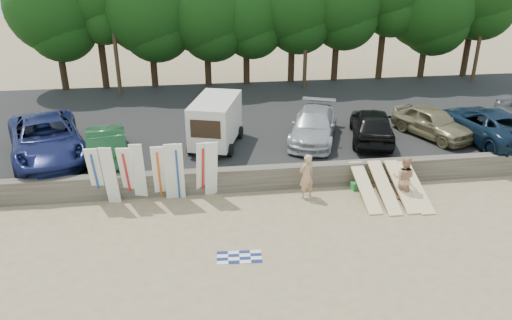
{
  "coord_description": "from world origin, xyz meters",
  "views": [
    {
      "loc": [
        -5.49,
        -15.78,
        9.7
      ],
      "look_at": [
        -2.98,
        3.0,
        1.34
      ],
      "focal_mm": 35.0,
      "sensor_mm": 36.0,
      "label": 1
    }
  ],
  "objects_px": {
    "box_trailer": "(216,120)",
    "beachgoer_b": "(404,178)",
    "car_3": "(372,125)",
    "car_1": "(106,143)",
    "car_5": "(485,124)",
    "car_0": "(46,138)",
    "car_4": "(432,122)",
    "car_2": "(314,126)",
    "cooler": "(356,186)",
    "beachgoer_a": "(306,176)"
  },
  "relations": [
    {
      "from": "car_5",
      "to": "car_0",
      "type": "bearing_deg",
      "value": -8.99
    },
    {
      "from": "beachgoer_b",
      "to": "cooler",
      "type": "height_order",
      "value": "beachgoer_b"
    },
    {
      "from": "car_2",
      "to": "beachgoer_a",
      "type": "bearing_deg",
      "value": -87.33
    },
    {
      "from": "box_trailer",
      "to": "car_2",
      "type": "bearing_deg",
      "value": 18.89
    },
    {
      "from": "car_0",
      "to": "beachgoer_a",
      "type": "height_order",
      "value": "car_0"
    },
    {
      "from": "car_3",
      "to": "car_4",
      "type": "relative_size",
      "value": 1.1
    },
    {
      "from": "cooler",
      "to": "beachgoer_b",
      "type": "bearing_deg",
      "value": -47.74
    },
    {
      "from": "car_4",
      "to": "beachgoer_b",
      "type": "relative_size",
      "value": 2.34
    },
    {
      "from": "car_2",
      "to": "cooler",
      "type": "height_order",
      "value": "car_2"
    },
    {
      "from": "car_0",
      "to": "car_1",
      "type": "height_order",
      "value": "car_0"
    },
    {
      "from": "box_trailer",
      "to": "car_1",
      "type": "relative_size",
      "value": 0.85
    },
    {
      "from": "car_1",
      "to": "cooler",
      "type": "xyz_separation_m",
      "value": [
        10.56,
        -3.05,
        -1.31
      ]
    },
    {
      "from": "car_0",
      "to": "car_3",
      "type": "bearing_deg",
      "value": -18.03
    },
    {
      "from": "car_3",
      "to": "car_5",
      "type": "xyz_separation_m",
      "value": [
        5.54,
        -0.58,
        -0.02
      ]
    },
    {
      "from": "car_3",
      "to": "car_1",
      "type": "bearing_deg",
      "value": 17.72
    },
    {
      "from": "car_2",
      "to": "car_4",
      "type": "distance_m",
      "value": 5.93
    },
    {
      "from": "car_4",
      "to": "cooler",
      "type": "bearing_deg",
      "value": -165.89
    },
    {
      "from": "car_2",
      "to": "car_4",
      "type": "bearing_deg",
      "value": 16.54
    },
    {
      "from": "car_3",
      "to": "car_4",
      "type": "bearing_deg",
      "value": -162.78
    },
    {
      "from": "box_trailer",
      "to": "beachgoer_a",
      "type": "bearing_deg",
      "value": -35.24
    },
    {
      "from": "car_4",
      "to": "car_5",
      "type": "relative_size",
      "value": 0.76
    },
    {
      "from": "car_0",
      "to": "car_1",
      "type": "distance_m",
      "value": 2.75
    },
    {
      "from": "car_1",
      "to": "car_2",
      "type": "bearing_deg",
      "value": 176.68
    },
    {
      "from": "car_2",
      "to": "car_5",
      "type": "relative_size",
      "value": 0.89
    },
    {
      "from": "car_0",
      "to": "car_1",
      "type": "relative_size",
      "value": 1.38
    },
    {
      "from": "box_trailer",
      "to": "beachgoer_b",
      "type": "xyz_separation_m",
      "value": [
        7.25,
        -5.04,
        -1.06
      ]
    },
    {
      "from": "car_1",
      "to": "car_3",
      "type": "xyz_separation_m",
      "value": [
        12.47,
        0.63,
        0.04
      ]
    },
    {
      "from": "car_2",
      "to": "car_5",
      "type": "xyz_separation_m",
      "value": [
        8.31,
        -1.04,
        0.06
      ]
    },
    {
      "from": "car_2",
      "to": "car_1",
      "type": "bearing_deg",
      "value": -153.92
    },
    {
      "from": "car_4",
      "to": "cooler",
      "type": "distance_m",
      "value": 6.46
    },
    {
      "from": "car_3",
      "to": "beachgoer_a",
      "type": "bearing_deg",
      "value": 59.34
    },
    {
      "from": "car_0",
      "to": "car_5",
      "type": "distance_m",
      "value": 20.7
    },
    {
      "from": "car_0",
      "to": "beachgoer_b",
      "type": "xyz_separation_m",
      "value": [
        14.85,
        -4.67,
        -0.67
      ]
    },
    {
      "from": "beachgoer_a",
      "to": "car_0",
      "type": "bearing_deg",
      "value": -43.3
    },
    {
      "from": "car_3",
      "to": "cooler",
      "type": "xyz_separation_m",
      "value": [
        -1.9,
        -3.68,
        -1.35
      ]
    },
    {
      "from": "car_2",
      "to": "car_5",
      "type": "bearing_deg",
      "value": 12.55
    },
    {
      "from": "box_trailer",
      "to": "car_1",
      "type": "height_order",
      "value": "box_trailer"
    },
    {
      "from": "car_2",
      "to": "beachgoer_b",
      "type": "xyz_separation_m",
      "value": [
        2.47,
        -5.19,
        -0.51
      ]
    },
    {
      "from": "car_0",
      "to": "beachgoer_b",
      "type": "bearing_deg",
      "value": -35.71
    },
    {
      "from": "car_3",
      "to": "car_5",
      "type": "height_order",
      "value": "car_3"
    },
    {
      "from": "car_5",
      "to": "cooler",
      "type": "bearing_deg",
      "value": 15.09
    },
    {
      "from": "car_1",
      "to": "car_5",
      "type": "distance_m",
      "value": 18.0
    },
    {
      "from": "car_4",
      "to": "box_trailer",
      "type": "bearing_deg",
      "value": 156.13
    },
    {
      "from": "car_5",
      "to": "beachgoer_a",
      "type": "bearing_deg",
      "value": 12.36
    },
    {
      "from": "car_1",
      "to": "beachgoer_b",
      "type": "xyz_separation_m",
      "value": [
        12.16,
        -4.1,
        -0.54
      ]
    },
    {
      "from": "car_4",
      "to": "car_0",
      "type": "bearing_deg",
      "value": 157.68
    },
    {
      "from": "car_0",
      "to": "car_1",
      "type": "xyz_separation_m",
      "value": [
        2.69,
        -0.57,
        -0.13
      ]
    },
    {
      "from": "car_1",
      "to": "car_3",
      "type": "relative_size",
      "value": 0.98
    },
    {
      "from": "car_1",
      "to": "car_4",
      "type": "distance_m",
      "value": 15.64
    },
    {
      "from": "car_4",
      "to": "beachgoer_b",
      "type": "height_order",
      "value": "car_4"
    }
  ]
}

